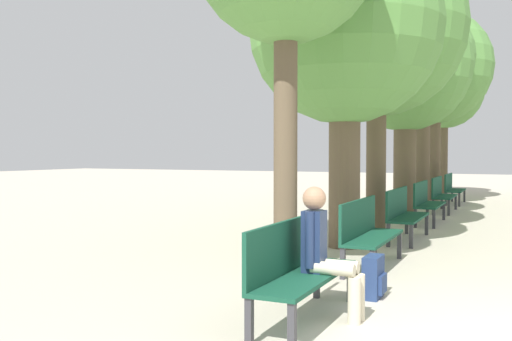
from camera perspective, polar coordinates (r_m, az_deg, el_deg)
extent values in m
cube|color=#144733|center=(5.43, 5.05, -10.54)|extent=(0.46, 1.78, 0.04)
cube|color=#144733|center=(5.45, 2.95, -7.62)|extent=(0.04, 1.78, 0.49)
cube|color=#38383D|center=(4.66, 3.62, -15.40)|extent=(0.06, 0.06, 0.40)
cube|color=#38383D|center=(6.21, 9.41, -11.04)|extent=(0.06, 0.06, 0.40)
cube|color=#38383D|center=(4.80, -0.69, -14.87)|extent=(0.06, 0.06, 0.40)
cube|color=#38383D|center=(6.32, 6.08, -10.81)|extent=(0.06, 0.06, 0.40)
cube|color=#144733|center=(7.97, 11.69, -6.60)|extent=(0.46, 1.78, 0.04)
cube|color=#144733|center=(7.99, 10.22, -4.65)|extent=(0.04, 1.78, 0.49)
cube|color=#38383D|center=(7.16, 11.58, -9.34)|extent=(0.06, 0.06, 0.40)
cube|color=#38383D|center=(8.78, 14.15, -7.28)|extent=(0.06, 0.06, 0.40)
cube|color=#38383D|center=(7.25, 8.67, -9.18)|extent=(0.06, 0.06, 0.40)
cube|color=#38383D|center=(8.86, 11.76, -7.19)|extent=(0.06, 0.06, 0.40)
cube|color=#144733|center=(10.59, 15.04, -4.56)|extent=(0.46, 1.78, 0.04)
cube|color=#144733|center=(10.60, 13.92, -3.09)|extent=(0.04, 1.78, 0.49)
cube|color=#38383D|center=(9.76, 15.26, -6.38)|extent=(0.06, 0.06, 0.40)
cube|color=#38383D|center=(11.41, 16.69, -5.21)|extent=(0.06, 0.06, 0.40)
cube|color=#38383D|center=(9.83, 13.10, -6.31)|extent=(0.06, 0.06, 0.40)
cube|color=#38383D|center=(11.47, 14.84, -5.16)|extent=(0.06, 0.06, 0.40)
cube|color=#144733|center=(13.23, 17.05, -3.31)|extent=(0.46, 1.78, 0.04)
cube|color=#144733|center=(13.24, 16.15, -2.14)|extent=(0.04, 1.78, 0.49)
cube|color=#38383D|center=(12.40, 17.36, -4.67)|extent=(0.06, 0.06, 0.40)
cube|color=#38383D|center=(14.06, 18.27, -3.92)|extent=(0.06, 0.06, 0.40)
cube|color=#38383D|center=(12.45, 15.65, -4.63)|extent=(0.06, 0.06, 0.40)
cube|color=#38383D|center=(14.11, 16.76, -3.89)|extent=(0.06, 0.06, 0.40)
cube|color=#144733|center=(15.89, 18.38, -2.49)|extent=(0.46, 1.78, 0.04)
cube|color=#144733|center=(15.90, 17.63, -1.51)|extent=(0.04, 1.78, 0.49)
cube|color=#38383D|center=(15.05, 18.71, -3.55)|extent=(0.06, 0.06, 0.40)
cube|color=#38383D|center=(16.73, 19.34, -3.03)|extent=(0.06, 0.06, 0.40)
cube|color=#38383D|center=(15.10, 17.30, -3.52)|extent=(0.06, 0.06, 0.40)
cube|color=#38383D|center=(16.77, 18.07, -3.01)|extent=(0.06, 0.06, 0.40)
cube|color=#144733|center=(18.56, 19.33, -1.89)|extent=(0.46, 1.78, 0.04)
cube|color=#144733|center=(18.57, 18.69, -1.06)|extent=(0.04, 1.78, 0.49)
cube|color=#38383D|center=(17.72, 19.66, -2.77)|extent=(0.06, 0.06, 0.40)
cube|color=#38383D|center=(19.40, 20.12, -2.39)|extent=(0.06, 0.06, 0.40)
cube|color=#38383D|center=(17.76, 18.46, -2.75)|extent=(0.06, 0.06, 0.40)
cube|color=#38383D|center=(19.43, 19.02, -2.37)|extent=(0.06, 0.06, 0.40)
cylinder|color=brown|center=(7.08, 2.97, 3.00)|extent=(0.30, 0.30, 3.45)
cylinder|color=brown|center=(9.55, 8.83, 0.61)|extent=(0.52, 0.52, 2.76)
sphere|color=#568E42|center=(9.77, 8.90, 13.99)|extent=(3.20, 3.20, 3.20)
cylinder|color=brown|center=(11.75, 11.92, 1.62)|extent=(0.40, 0.40, 3.09)
sphere|color=#568E42|center=(12.02, 12.00, 13.74)|extent=(3.55, 3.55, 3.55)
cylinder|color=brown|center=(14.82, 14.65, 1.16)|extent=(0.56, 0.56, 2.86)
sphere|color=#568E42|center=(14.98, 14.72, 10.10)|extent=(3.27, 3.27, 3.27)
cylinder|color=brown|center=(17.51, 16.25, 2.37)|extent=(0.46, 0.46, 3.55)
sphere|color=#568E42|center=(17.73, 16.33, 10.76)|extent=(2.96, 2.96, 2.96)
cylinder|color=brown|center=(19.83, 17.28, 2.04)|extent=(0.48, 0.48, 3.38)
sphere|color=#568E42|center=(20.03, 17.35, 9.87)|extent=(3.77, 3.77, 3.77)
cylinder|color=brown|center=(22.71, 18.25, 1.70)|extent=(0.31, 0.31, 3.15)
sphere|color=#568E42|center=(22.83, 18.31, 7.67)|extent=(2.91, 2.91, 2.91)
cylinder|color=beige|center=(5.42, 7.67, -9.71)|extent=(0.41, 0.12, 0.12)
cylinder|color=beige|center=(5.42, 9.80, -12.72)|extent=(0.12, 0.12, 0.44)
cylinder|color=beige|center=(5.55, 8.13, -9.42)|extent=(0.41, 0.12, 0.12)
cylinder|color=beige|center=(5.56, 10.21, -12.36)|extent=(0.12, 0.12, 0.44)
cube|color=navy|center=(5.51, 5.83, -7.05)|extent=(0.19, 0.22, 0.59)
cylinder|color=navy|center=(5.39, 5.40, -6.93)|extent=(0.09, 0.09, 0.53)
cylinder|color=navy|center=(5.62, 6.25, -6.57)|extent=(0.09, 0.09, 0.53)
sphere|color=#A37A5B|center=(5.46, 5.85, -2.78)|extent=(0.22, 0.22, 0.22)
cube|color=navy|center=(6.41, 11.64, -10.36)|extent=(0.17, 0.37, 0.46)
cube|color=navy|center=(6.40, 12.56, -11.01)|extent=(0.04, 0.26, 0.20)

